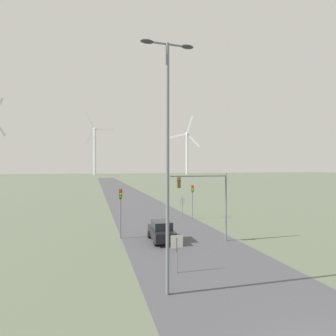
{
  "coord_description": "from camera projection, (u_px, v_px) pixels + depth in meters",
  "views": [
    {
      "loc": [
        -7.45,
        -6.31,
        6.54
      ],
      "look_at": [
        0.0,
        19.89,
        6.51
      ],
      "focal_mm": 28.0,
      "sensor_mm": 36.0,
      "label": 1
    }
  ],
  "objects": [
    {
      "name": "traffic_light_mast_overhead",
      "position": [
        207.0,
        192.0,
        22.92
      ],
      "size": [
        5.3,
        0.34,
        6.07
      ],
      "color": "slate",
      "rests_on": "ground"
    },
    {
      "name": "car_approaching",
      "position": [
        161.0,
        231.0,
        23.24
      ],
      "size": [
        1.98,
        4.17,
        1.83
      ],
      "color": "black",
      "rests_on": "ground"
    },
    {
      "name": "traffic_light_post_near_right",
      "position": [
        192.0,
        194.0,
        33.48
      ],
      "size": [
        0.28,
        0.34,
        4.29
      ],
      "color": "slate",
      "rests_on": "ground"
    },
    {
      "name": "wind_turbine_center",
      "position": [
        187.0,
        149.0,
        259.88
      ],
      "size": [
        27.79,
        13.83,
        58.01
      ],
      "color": "silver",
      "rests_on": "ground"
    },
    {
      "name": "wind_turbine_left",
      "position": [
        95.0,
        147.0,
        238.51
      ],
      "size": [
        25.77,
        5.62,
        56.91
      ],
      "color": "silver",
      "rests_on": "ground"
    },
    {
      "name": "stop_sign_far",
      "position": [
        182.0,
        203.0,
        35.49
      ],
      "size": [
        0.81,
        0.07,
        2.49
      ],
      "color": "slate",
      "rests_on": "ground"
    },
    {
      "name": "stop_sign_near",
      "position": [
        177.0,
        246.0,
        16.25
      ],
      "size": [
        0.81,
        0.07,
        2.36
      ],
      "color": "slate",
      "rests_on": "ground"
    },
    {
      "name": "road_surface",
      "position": [
        131.0,
        199.0,
        54.28
      ],
      "size": [
        10.0,
        240.0,
        0.01
      ],
      "color": "#47474C",
      "rests_on": "ground"
    },
    {
      "name": "traffic_light_post_near_left",
      "position": [
        120.0,
        202.0,
        24.15
      ],
      "size": [
        0.28,
        0.34,
        4.57
      ],
      "color": "slate",
      "rests_on": "ground"
    },
    {
      "name": "streetlamp",
      "position": [
        168.0,
        143.0,
        13.46
      ],
      "size": [
        2.85,
        0.32,
        13.0
      ],
      "color": "slate",
      "rests_on": "ground"
    }
  ]
}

